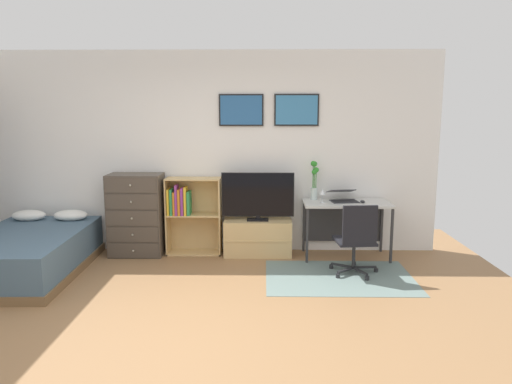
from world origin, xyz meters
name	(u,v)px	position (x,y,z in m)	size (l,w,h in m)	color
ground_plane	(184,326)	(0.00, 0.00, 0.00)	(7.20, 7.20, 0.00)	#936B44
wall_back_with_posters	(212,152)	(0.01, 2.43, 1.36)	(6.12, 0.09, 2.70)	white
area_rug	(339,277)	(1.59, 1.30, 0.00)	(1.70, 1.20, 0.01)	slate
bed	(27,253)	(-2.10, 1.38, 0.25)	(1.32, 2.02, 0.62)	brown
dresser	(136,215)	(-0.98, 2.15, 0.55)	(0.70, 0.46, 1.09)	#4C4238
bookshelf	(189,210)	(-0.30, 2.22, 0.59)	(0.73, 0.30, 1.03)	tan
tv_stand	(258,237)	(0.63, 2.17, 0.24)	(0.89, 0.41, 0.48)	tan
television	(258,196)	(0.63, 2.15, 0.80)	(0.95, 0.16, 0.64)	black
desk	(345,211)	(1.79, 2.16, 0.60)	(1.12, 0.57, 0.74)	silver
office_chair	(357,238)	(1.79, 1.37, 0.46)	(0.57, 0.58, 0.86)	#232326
laptop	(343,196)	(1.75, 2.17, 0.80)	(0.40, 0.42, 0.15)	#333338
computer_mouse	(363,202)	(1.99, 2.04, 0.76)	(0.06, 0.10, 0.03)	#262628
bamboo_vase	(314,180)	(1.38, 2.26, 1.00)	(0.11, 0.09, 0.52)	silver
wine_glass	(322,192)	(1.47, 2.05, 0.87)	(0.07, 0.07, 0.18)	silver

